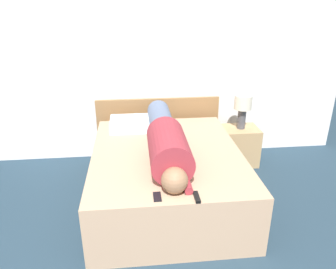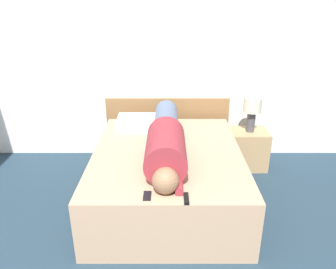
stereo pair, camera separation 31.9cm
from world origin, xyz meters
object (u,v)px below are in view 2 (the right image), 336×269
object	(u,v)px
bed	(168,176)
person_lying	(167,140)
nightstand	(249,149)
tv_remote	(187,199)
cell_phone	(148,196)
pillow_near_headboard	(143,122)
table_lamp	(253,109)

from	to	relation	value
bed	person_lying	size ratio (longest dim) A/B	1.07
nightstand	tv_remote	distance (m)	1.91
person_lying	nightstand	bearing A→B (deg)	38.10
bed	cell_phone	size ratio (longest dim) A/B	14.81
pillow_near_headboard	tv_remote	bearing A→B (deg)	-73.54
bed	nightstand	size ratio (longest dim) A/B	3.82
bed	pillow_near_headboard	xyz separation A→B (m)	(-0.31, 0.68, 0.36)
table_lamp	bed	bearing A→B (deg)	-144.13
tv_remote	cell_phone	xyz separation A→B (m)	(-0.31, 0.05, -0.01)
pillow_near_headboard	tv_remote	world-z (taller)	pillow_near_headboard
nightstand	cell_phone	bearing A→B (deg)	-127.15
person_lying	tv_remote	size ratio (longest dim) A/B	12.03
table_lamp	nightstand	bearing A→B (deg)	-90.00
bed	table_lamp	distance (m)	1.39
person_lying	bed	bearing A→B (deg)	79.76
person_lying	tv_remote	distance (m)	0.84
bed	tv_remote	size ratio (longest dim) A/B	12.84
bed	person_lying	bearing A→B (deg)	-100.24
bed	nightstand	bearing A→B (deg)	35.87
bed	table_lamp	xyz separation A→B (m)	(1.05, 0.76, 0.51)
nightstand	person_lying	world-z (taller)	person_lying
tv_remote	table_lamp	bearing A→B (deg)	61.44
nightstand	pillow_near_headboard	distance (m)	1.42
cell_phone	table_lamp	bearing A→B (deg)	52.85
nightstand	tv_remote	size ratio (longest dim) A/B	3.36
bed	tv_remote	xyz separation A→B (m)	(0.15, -0.89, 0.31)
pillow_near_headboard	person_lying	bearing A→B (deg)	-68.51
bed	person_lying	world-z (taller)	person_lying
pillow_near_headboard	tv_remote	size ratio (longest dim) A/B	4.10
table_lamp	pillow_near_headboard	distance (m)	1.37
cell_phone	tv_remote	bearing A→B (deg)	-8.64
bed	nightstand	distance (m)	1.30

